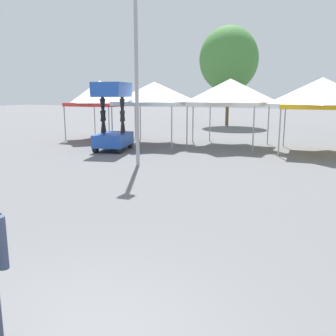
{
  "coord_description": "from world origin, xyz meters",
  "views": [
    {
      "loc": [
        2.53,
        -2.63,
        2.73
      ],
      "look_at": [
        -0.36,
        3.83,
        1.3
      ],
      "focal_mm": 39.35,
      "sensor_mm": 36.0,
      "label": 1
    }
  ],
  "objects_px": {
    "canopy_tent_far_right": "(230,92)",
    "scissor_lift": "(113,129)",
    "canopy_tent_behind_center": "(100,93)",
    "canopy_tent_left_of_center": "(322,93)",
    "canopy_tent_center": "(154,94)",
    "light_pole_near_lift": "(136,53)",
    "tree_behind_tents_right": "(229,59)"
  },
  "relations": [
    {
      "from": "tree_behind_tents_right",
      "to": "scissor_lift",
      "type": "bearing_deg",
      "value": -94.42
    },
    {
      "from": "canopy_tent_center",
      "to": "canopy_tent_left_of_center",
      "type": "xyz_separation_m",
      "value": [
        8.38,
        0.36,
        0.03
      ]
    },
    {
      "from": "canopy_tent_behind_center",
      "to": "canopy_tent_far_right",
      "type": "bearing_deg",
      "value": 2.59
    },
    {
      "from": "canopy_tent_center",
      "to": "light_pole_near_lift",
      "type": "xyz_separation_m",
      "value": [
        2.13,
        -5.8,
        1.47
      ]
    },
    {
      "from": "canopy_tent_left_of_center",
      "to": "light_pole_near_lift",
      "type": "distance_m",
      "value": 8.89
    },
    {
      "from": "canopy_tent_far_right",
      "to": "light_pole_near_lift",
      "type": "distance_m",
      "value": 7.16
    },
    {
      "from": "canopy_tent_center",
      "to": "light_pole_near_lift",
      "type": "bearing_deg",
      "value": -69.84
    },
    {
      "from": "scissor_lift",
      "to": "tree_behind_tents_right",
      "type": "xyz_separation_m",
      "value": [
        1.26,
        16.32,
        4.55
      ]
    },
    {
      "from": "canopy_tent_far_right",
      "to": "canopy_tent_left_of_center",
      "type": "bearing_deg",
      "value": -7.95
    },
    {
      "from": "canopy_tent_center",
      "to": "canopy_tent_far_right",
      "type": "relative_size",
      "value": 0.98
    },
    {
      "from": "canopy_tent_far_right",
      "to": "tree_behind_tents_right",
      "type": "bearing_deg",
      "value": 105.61
    },
    {
      "from": "canopy_tent_far_right",
      "to": "light_pole_near_lift",
      "type": "relative_size",
      "value": 0.51
    },
    {
      "from": "canopy_tent_left_of_center",
      "to": "canopy_tent_behind_center",
      "type": "bearing_deg",
      "value": 178.75
    },
    {
      "from": "canopy_tent_center",
      "to": "canopy_tent_left_of_center",
      "type": "distance_m",
      "value": 8.38
    },
    {
      "from": "scissor_lift",
      "to": "light_pole_near_lift",
      "type": "bearing_deg",
      "value": -44.6
    },
    {
      "from": "canopy_tent_far_right",
      "to": "scissor_lift",
      "type": "xyz_separation_m",
      "value": [
        -4.74,
        -3.89,
        -1.77
      ]
    },
    {
      "from": "scissor_lift",
      "to": "canopy_tent_left_of_center",
      "type": "bearing_deg",
      "value": 19.59
    },
    {
      "from": "canopy_tent_left_of_center",
      "to": "scissor_lift",
      "type": "relative_size",
      "value": 1.13
    },
    {
      "from": "canopy_tent_center",
      "to": "scissor_lift",
      "type": "relative_size",
      "value": 1.12
    },
    {
      "from": "canopy_tent_behind_center",
      "to": "tree_behind_tents_right",
      "type": "bearing_deg",
      "value": 71.21
    },
    {
      "from": "tree_behind_tents_right",
      "to": "canopy_tent_behind_center",
      "type": "bearing_deg",
      "value": -108.79
    },
    {
      "from": "canopy_tent_behind_center",
      "to": "light_pole_near_lift",
      "type": "xyz_separation_m",
      "value": [
        6.03,
        -6.43,
        1.45
      ]
    },
    {
      "from": "scissor_lift",
      "to": "light_pole_near_lift",
      "type": "relative_size",
      "value": 0.44
    },
    {
      "from": "light_pole_near_lift",
      "to": "tree_behind_tents_right",
      "type": "height_order",
      "value": "tree_behind_tents_right"
    },
    {
      "from": "canopy_tent_behind_center",
      "to": "light_pole_near_lift",
      "type": "height_order",
      "value": "light_pole_near_lift"
    },
    {
      "from": "light_pole_near_lift",
      "to": "tree_behind_tents_right",
      "type": "bearing_deg",
      "value": 94.98
    },
    {
      "from": "canopy_tent_far_right",
      "to": "light_pole_near_lift",
      "type": "xyz_separation_m",
      "value": [
        -1.8,
        -6.78,
        1.4
      ]
    },
    {
      "from": "light_pole_near_lift",
      "to": "canopy_tent_center",
      "type": "bearing_deg",
      "value": 110.16
    },
    {
      "from": "canopy_tent_behind_center",
      "to": "scissor_lift",
      "type": "distance_m",
      "value": 5.0
    },
    {
      "from": "canopy_tent_far_right",
      "to": "scissor_lift",
      "type": "height_order",
      "value": "canopy_tent_far_right"
    },
    {
      "from": "canopy_tent_behind_center",
      "to": "canopy_tent_far_right",
      "type": "xyz_separation_m",
      "value": [
        7.83,
        0.35,
        0.05
      ]
    },
    {
      "from": "canopy_tent_center",
      "to": "scissor_lift",
      "type": "xyz_separation_m",
      "value": [
        -0.81,
        -2.91,
        -1.7
      ]
    }
  ]
}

